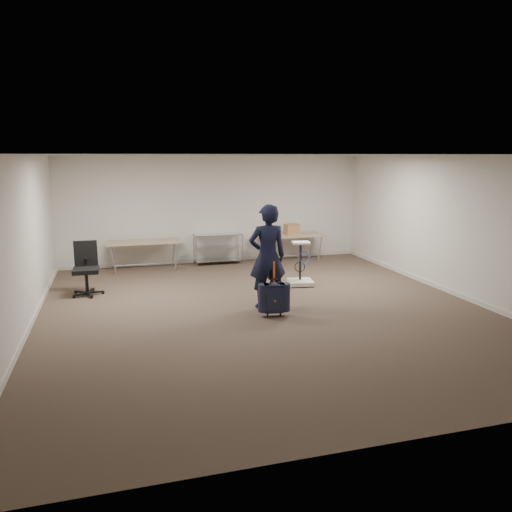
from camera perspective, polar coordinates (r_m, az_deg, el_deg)
name	(u,v)px	position (r m, az deg, el deg)	size (l,w,h in m)	color
ground	(265,310)	(9.23, 0.99, -6.19)	(9.00, 9.00, 0.00)	#47382B
room_shell	(245,289)	(10.49, -1.21, -3.74)	(8.00, 9.00, 9.00)	beige
folding_table_left	(144,243)	(12.56, -12.67, 1.43)	(1.80, 0.75, 0.73)	#98815D
folding_table_right	(290,236)	(13.32, 3.87, 2.24)	(1.80, 0.75, 0.73)	#98815D
wire_shelf	(218,247)	(13.09, -4.37, 1.02)	(1.22, 0.47, 0.80)	silver
person	(267,256)	(9.19, 1.32, -0.05)	(0.70, 0.46, 1.93)	black
suitcase	(274,298)	(8.79, 2.08, -4.80)	(0.39, 0.27, 0.99)	black
office_chair	(87,279)	(10.74, -18.78, -2.48)	(0.66, 0.66, 1.08)	black
equipment_cart	(301,274)	(10.97, 5.12, -2.03)	(0.60, 0.60, 0.96)	silver
cardboard_box	(292,229)	(13.36, 4.10, 3.08)	(0.36, 0.27, 0.27)	brown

